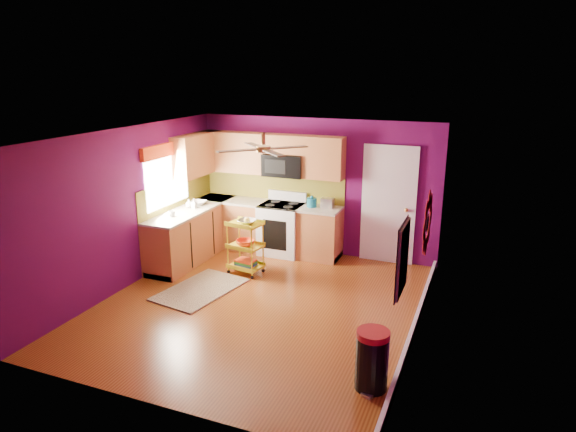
% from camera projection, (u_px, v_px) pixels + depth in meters
% --- Properties ---
extents(ground, '(5.00, 5.00, 0.00)m').
position_uv_depth(ground, '(260.00, 305.00, 7.54)').
color(ground, '#672F10').
rests_on(ground, ground).
extents(room_envelope, '(4.54, 5.04, 2.52)m').
position_uv_depth(room_envelope, '(260.00, 198.00, 7.07)').
color(room_envelope, '#500944').
rests_on(room_envelope, ground).
extents(lower_cabinets, '(2.81, 2.31, 0.94)m').
position_uv_depth(lower_cabinets, '(235.00, 231.00, 9.52)').
color(lower_cabinets, '#9B552A').
rests_on(lower_cabinets, ground).
extents(electric_range, '(0.76, 0.66, 1.13)m').
position_uv_depth(electric_range, '(282.00, 228.00, 9.53)').
color(electric_range, white).
rests_on(electric_range, ground).
extents(upper_cabinetry, '(2.80, 2.30, 1.26)m').
position_uv_depth(upper_cabinetry, '(247.00, 156.00, 9.41)').
color(upper_cabinetry, '#9B552A').
rests_on(upper_cabinetry, ground).
extents(left_window, '(0.08, 1.35, 1.08)m').
position_uv_depth(left_window, '(167.00, 166.00, 8.78)').
color(left_window, white).
rests_on(left_window, ground).
extents(panel_door, '(0.95, 0.11, 2.15)m').
position_uv_depth(panel_door, '(388.00, 206.00, 8.97)').
color(panel_door, white).
rests_on(panel_door, ground).
extents(right_wall_art, '(0.04, 2.74, 1.04)m').
position_uv_depth(right_wall_art, '(418.00, 237.00, 6.04)').
color(right_wall_art, black).
rests_on(right_wall_art, ground).
extents(ceiling_fan, '(1.01, 1.01, 0.26)m').
position_uv_depth(ceiling_fan, '(263.00, 148.00, 7.07)').
color(ceiling_fan, '#BF8C3F').
rests_on(ceiling_fan, ground).
extents(shag_rug, '(1.11, 1.56, 0.02)m').
position_uv_depth(shag_rug, '(200.00, 289.00, 8.04)').
color(shag_rug, '#331F11').
rests_on(shag_rug, ground).
extents(rolling_cart, '(0.60, 0.48, 0.99)m').
position_uv_depth(rolling_cart, '(246.00, 245.00, 8.59)').
color(rolling_cart, yellow).
rests_on(rolling_cart, ground).
extents(trash_can, '(0.46, 0.46, 0.69)m').
position_uv_depth(trash_can, '(372.00, 360.00, 5.51)').
color(trash_can, black).
rests_on(trash_can, ground).
extents(teal_kettle, '(0.18, 0.18, 0.21)m').
position_uv_depth(teal_kettle, '(312.00, 202.00, 9.23)').
color(teal_kettle, '#126E8B').
rests_on(teal_kettle, lower_cabinets).
extents(toaster, '(0.22, 0.15, 0.18)m').
position_uv_depth(toaster, '(327.00, 203.00, 9.17)').
color(toaster, beige).
rests_on(toaster, lower_cabinets).
extents(soap_bottle_a, '(0.08, 0.08, 0.18)m').
position_uv_depth(soap_bottle_a, '(194.00, 204.00, 9.13)').
color(soap_bottle_a, '#EA3F72').
rests_on(soap_bottle_a, lower_cabinets).
extents(soap_bottle_b, '(0.12, 0.12, 0.16)m').
position_uv_depth(soap_bottle_b, '(189.00, 203.00, 9.17)').
color(soap_bottle_b, white).
rests_on(soap_bottle_b, lower_cabinets).
extents(counter_dish, '(0.28, 0.28, 0.07)m').
position_uv_depth(counter_dish, '(199.00, 203.00, 9.40)').
color(counter_dish, white).
rests_on(counter_dish, lower_cabinets).
extents(counter_cup, '(0.12, 0.12, 0.10)m').
position_uv_depth(counter_cup, '(172.00, 214.00, 8.64)').
color(counter_cup, white).
rests_on(counter_cup, lower_cabinets).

